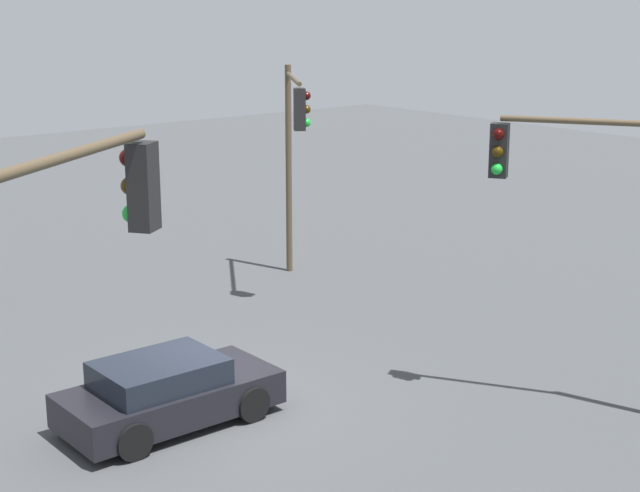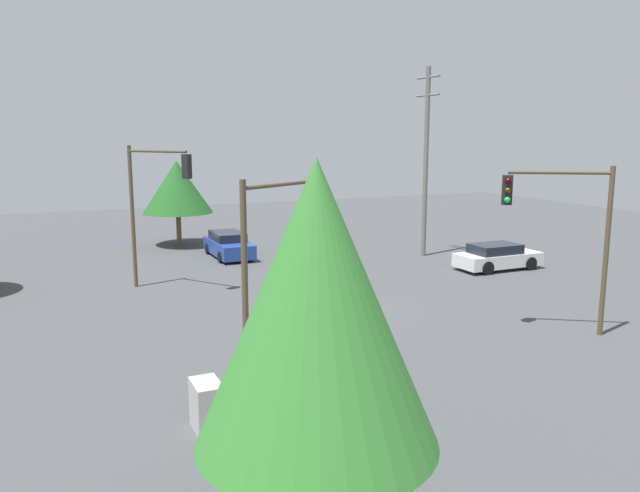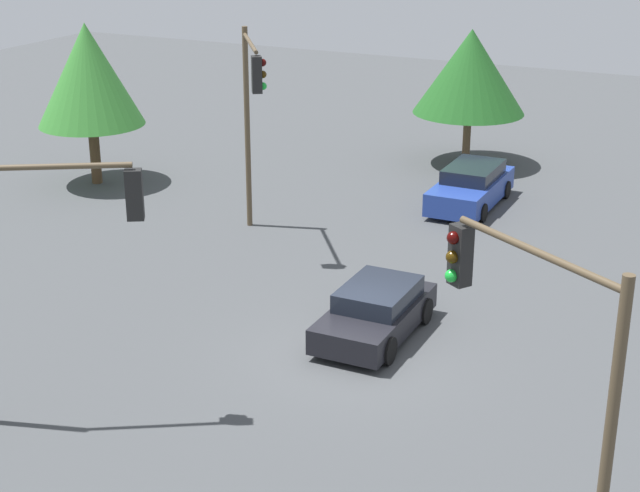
{
  "view_description": "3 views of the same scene",
  "coord_description": "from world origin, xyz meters",
  "px_view_note": "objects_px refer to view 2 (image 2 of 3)",
  "views": [
    {
      "loc": [
        9.84,
        15.11,
        7.92
      ],
      "look_at": [
        -2.41,
        0.16,
        2.98
      ],
      "focal_mm": 55.0,
      "sensor_mm": 36.0,
      "label": 1
    },
    {
      "loc": [
        -22.73,
        10.88,
        7.1
      ],
      "look_at": [
        -1.27,
        1.22,
        2.89
      ],
      "focal_mm": 35.0,
      "sensor_mm": 36.0,
      "label": 2
    },
    {
      "loc": [
        -19.91,
        -8.71,
        11.04
      ],
      "look_at": [
        -1.5,
        0.23,
        3.29
      ],
      "focal_mm": 55.0,
      "sensor_mm": 36.0,
      "label": 3
    }
  ],
  "objects_px": {
    "traffic_signal_aux": "(277,239)",
    "sedan_dark": "(324,286)",
    "traffic_signal_main": "(565,220)",
    "electrical_cabinet": "(207,406)",
    "sedan_white": "(497,257)",
    "sedan_blue": "(229,245)",
    "traffic_signal_cross": "(153,193)"
  },
  "relations": [
    {
      "from": "sedan_white",
      "to": "sedan_blue",
      "type": "xyz_separation_m",
      "value": [
        9.21,
        12.14,
        0.03
      ]
    },
    {
      "from": "sedan_white",
      "to": "traffic_signal_main",
      "type": "relative_size",
      "value": 0.76
    },
    {
      "from": "sedan_white",
      "to": "traffic_signal_cross",
      "type": "distance_m",
      "value": 18.02
    },
    {
      "from": "sedan_dark",
      "to": "traffic_signal_main",
      "type": "distance_m",
      "value": 10.21
    },
    {
      "from": "traffic_signal_main",
      "to": "electrical_cabinet",
      "type": "relative_size",
      "value": 4.98
    },
    {
      "from": "sedan_white",
      "to": "traffic_signal_aux",
      "type": "height_order",
      "value": "traffic_signal_aux"
    },
    {
      "from": "sedan_blue",
      "to": "traffic_signal_cross",
      "type": "distance_m",
      "value": 9.09
    },
    {
      "from": "traffic_signal_cross",
      "to": "traffic_signal_aux",
      "type": "distance_m",
      "value": 11.82
    },
    {
      "from": "electrical_cabinet",
      "to": "traffic_signal_main",
      "type": "bearing_deg",
      "value": -80.81
    },
    {
      "from": "sedan_blue",
      "to": "electrical_cabinet",
      "type": "height_order",
      "value": "sedan_blue"
    },
    {
      "from": "sedan_dark",
      "to": "traffic_signal_main",
      "type": "height_order",
      "value": "traffic_signal_main"
    },
    {
      "from": "sedan_dark",
      "to": "sedan_blue",
      "type": "bearing_deg",
      "value": -84.62
    },
    {
      "from": "sedan_white",
      "to": "sedan_blue",
      "type": "bearing_deg",
      "value": -127.21
    },
    {
      "from": "traffic_signal_main",
      "to": "electrical_cabinet",
      "type": "bearing_deg",
      "value": 42.02
    },
    {
      "from": "sedan_white",
      "to": "electrical_cabinet",
      "type": "height_order",
      "value": "sedan_white"
    },
    {
      "from": "traffic_signal_main",
      "to": "traffic_signal_cross",
      "type": "relative_size",
      "value": 0.91
    },
    {
      "from": "sedan_dark",
      "to": "traffic_signal_main",
      "type": "bearing_deg",
      "value": 127.65
    },
    {
      "from": "traffic_signal_aux",
      "to": "electrical_cabinet",
      "type": "bearing_deg",
      "value": -166.31
    },
    {
      "from": "sedan_blue",
      "to": "traffic_signal_cross",
      "type": "bearing_deg",
      "value": 50.61
    },
    {
      "from": "traffic_signal_main",
      "to": "sedan_blue",
      "type": "bearing_deg",
      "value": -37.0
    },
    {
      "from": "traffic_signal_main",
      "to": "traffic_signal_aux",
      "type": "bearing_deg",
      "value": 28.82
    },
    {
      "from": "traffic_signal_cross",
      "to": "sedan_blue",
      "type": "bearing_deg",
      "value": 105.25
    },
    {
      "from": "sedan_dark",
      "to": "sedan_white",
      "type": "xyz_separation_m",
      "value": [
        2.01,
        -11.08,
        0.03
      ]
    },
    {
      "from": "traffic_signal_cross",
      "to": "electrical_cabinet",
      "type": "relative_size",
      "value": 5.45
    },
    {
      "from": "traffic_signal_main",
      "to": "traffic_signal_cross",
      "type": "distance_m",
      "value": 17.39
    },
    {
      "from": "traffic_signal_cross",
      "to": "sedan_white",
      "type": "bearing_deg",
      "value": 45.38
    },
    {
      "from": "sedan_dark",
      "to": "electrical_cabinet",
      "type": "relative_size",
      "value": 3.4
    },
    {
      "from": "traffic_signal_main",
      "to": "sedan_dark",
      "type": "bearing_deg",
      "value": -19.53
    },
    {
      "from": "sedan_white",
      "to": "traffic_signal_aux",
      "type": "distance_m",
      "value": 18.39
    },
    {
      "from": "sedan_white",
      "to": "traffic_signal_cross",
      "type": "height_order",
      "value": "traffic_signal_cross"
    },
    {
      "from": "sedan_blue",
      "to": "electrical_cabinet",
      "type": "xyz_separation_m",
      "value": [
        -21.0,
        6.56,
        -0.1
      ]
    },
    {
      "from": "traffic_signal_aux",
      "to": "sedan_dark",
      "type": "bearing_deg",
      "value": 24.73
    }
  ]
}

